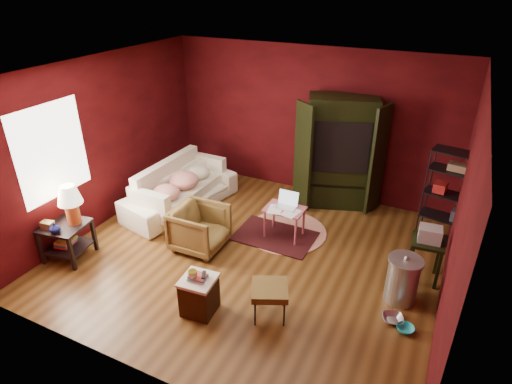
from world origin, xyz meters
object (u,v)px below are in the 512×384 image
at_px(hamper, 199,294).
at_px(wire_shelving, 452,196).
at_px(armchair, 200,226).
at_px(side_table, 68,215).
at_px(laptop_desk, 285,211).
at_px(sofa, 180,187).
at_px(tv_armoire, 340,151).

relative_size(hamper, wire_shelving, 0.37).
distance_m(armchair, side_table, 1.95).
xyz_separation_m(laptop_desk, wire_shelving, (2.38, 0.89, 0.40)).
height_order(side_table, wire_shelving, wire_shelving).
bearing_deg(side_table, laptop_desk, 35.28).
bearing_deg(hamper, side_table, 175.26).
xyz_separation_m(sofa, tv_armoire, (2.51, 1.44, 0.63)).
xyz_separation_m(hamper, tv_armoire, (0.73, 3.59, 0.80)).
height_order(armchair, side_table, side_table).
height_order(armchair, tv_armoire, tv_armoire).
distance_m(hamper, wire_shelving, 4.07).
xyz_separation_m(armchair, hamper, (0.77, -1.23, -0.12)).
bearing_deg(wire_shelving, tv_armoire, 172.84).
distance_m(laptop_desk, tv_armoire, 1.65).
distance_m(hamper, laptop_desk, 2.14).
bearing_deg(tv_armoire, wire_shelving, -35.55).
distance_m(sofa, wire_shelving, 4.57).
bearing_deg(wire_shelving, armchair, -143.04).
distance_m(tv_armoire, wire_shelving, 2.05).
xyz_separation_m(sofa, wire_shelving, (4.46, 0.84, 0.45)).
distance_m(laptop_desk, wire_shelving, 2.57).
relative_size(sofa, side_table, 1.86).
xyz_separation_m(side_table, wire_shelving, (5.08, 2.80, 0.16)).
height_order(sofa, tv_armoire, tv_armoire).
height_order(sofa, armchair, sofa).
bearing_deg(side_table, armchair, 32.39).
bearing_deg(wire_shelving, sofa, -159.50).
distance_m(armchair, laptop_desk, 1.39).
bearing_deg(laptop_desk, wire_shelving, 21.20).
relative_size(armchair, hamper, 1.31).
bearing_deg(sofa, laptop_desk, -78.69).
distance_m(side_table, wire_shelving, 5.80).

